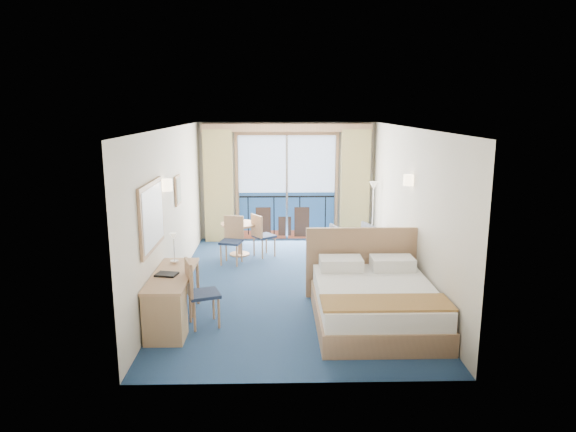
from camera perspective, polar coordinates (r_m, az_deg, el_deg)
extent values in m
plane|color=navy|center=(9.01, 0.32, -7.64)|extent=(6.50, 6.50, 0.00)
cube|color=beige|center=(11.86, -0.13, 3.87)|extent=(4.00, 0.02, 2.70)
cube|color=beige|center=(5.49, 1.34, -5.80)|extent=(4.00, 0.02, 2.70)
cube|color=beige|center=(8.82, -12.84, 0.74)|extent=(0.02, 6.50, 2.70)
cube|color=beige|center=(8.93, 13.33, 0.86)|extent=(0.02, 6.50, 2.70)
cube|color=silver|center=(8.49, 0.34, 9.86)|extent=(4.00, 6.50, 0.02)
cube|color=navy|center=(11.96, -0.13, 0.10)|extent=(2.20, 0.02, 1.08)
cube|color=#BCD1F7|center=(11.77, -0.13, 5.82)|extent=(2.20, 0.02, 1.32)
cube|color=brown|center=(12.06, -0.13, -2.04)|extent=(2.20, 0.02, 0.20)
cube|color=black|center=(11.87, -0.13, 2.17)|extent=(2.20, 0.02, 0.04)
cube|color=tan|center=(11.71, -0.13, 9.23)|extent=(2.36, 0.03, 0.12)
cube|color=tan|center=(11.87, -5.70, 3.09)|extent=(0.06, 0.03, 2.40)
cube|color=tan|center=(11.92, 5.42, 3.13)|extent=(0.06, 0.03, 2.40)
cube|color=silver|center=(11.83, -0.13, 3.12)|extent=(0.05, 0.02, 2.40)
cube|color=#332017|center=(12.00, 1.54, -0.65)|extent=(0.35, 0.02, 0.70)
cube|color=#332017|center=(11.98, -2.76, -0.67)|extent=(0.35, 0.02, 0.70)
cube|color=#332017|center=(12.00, -0.37, -1.13)|extent=(0.30, 0.02, 0.45)
cube|color=black|center=(11.97, -4.44, 0.02)|extent=(0.02, 0.01, 0.90)
cube|color=black|center=(11.95, -1.57, 0.04)|extent=(0.03, 0.01, 0.90)
cube|color=black|center=(11.97, 1.31, 0.05)|extent=(0.03, 0.01, 0.90)
cube|color=black|center=(12.01, 4.17, 0.07)|extent=(0.02, 0.01, 0.90)
cube|color=tan|center=(11.75, -7.70, 3.32)|extent=(0.65, 0.22, 2.55)
cube|color=tan|center=(11.82, 7.43, 3.38)|extent=(0.65, 0.22, 2.55)
cube|color=tan|center=(11.59, -0.12, 9.79)|extent=(3.80, 0.25, 0.18)
cube|color=tan|center=(7.34, -14.91, -0.02)|extent=(0.04, 1.25, 0.95)
cube|color=silver|center=(7.33, -14.74, -0.02)|extent=(0.01, 1.12, 0.82)
cube|color=tan|center=(9.20, -12.15, 2.81)|extent=(0.03, 0.42, 0.52)
cube|color=gray|center=(9.20, -12.03, 2.81)|extent=(0.01, 0.34, 0.44)
cylinder|color=#FFE2B2|center=(8.14, -13.34, 3.37)|extent=(0.18, 0.18, 0.18)
cylinder|color=#FFE2B2|center=(8.69, 13.29, 3.90)|extent=(0.18, 0.18, 0.18)
cube|color=tan|center=(7.50, 9.62, -10.66)|extent=(1.68, 2.10, 0.31)
cube|color=white|center=(7.40, 9.69, -8.60)|extent=(1.61, 2.03, 0.26)
cube|color=#A87841|center=(6.72, 10.85, -9.46)|extent=(1.66, 0.58, 0.03)
cube|color=white|center=(7.97, 5.90, -5.27)|extent=(0.65, 0.42, 0.19)
cube|color=white|center=(8.11, 11.52, -5.15)|extent=(0.65, 0.42, 0.19)
cube|color=tan|center=(8.38, 8.31, -5.13)|extent=(1.83, 0.06, 1.15)
cube|color=tan|center=(8.91, 11.77, -6.09)|extent=(0.45, 0.43, 0.60)
cube|color=silver|center=(8.78, 11.88, -4.05)|extent=(0.23, 0.20, 0.08)
imported|color=#4A525A|center=(10.43, 7.35, -2.90)|extent=(0.97, 0.98, 0.72)
cylinder|color=silver|center=(11.40, 9.26, -3.49)|extent=(0.20, 0.20, 0.03)
cylinder|color=silver|center=(11.23, 9.38, -0.15)|extent=(0.02, 0.02, 1.39)
cone|color=beige|center=(11.11, 9.50, 3.36)|extent=(0.19, 0.19, 0.17)
cube|color=tan|center=(7.43, -12.77, -6.43)|extent=(0.54, 1.57, 0.04)
cube|color=tan|center=(7.06, -13.50, -10.65)|extent=(0.51, 0.47, 0.70)
cylinder|color=tan|center=(7.78, -14.12, -8.52)|extent=(0.05, 0.05, 0.70)
cylinder|color=tan|center=(7.69, -10.59, -8.60)|extent=(0.05, 0.05, 0.70)
cylinder|color=tan|center=(8.28, -13.31, -7.22)|extent=(0.05, 0.05, 0.70)
cylinder|color=tan|center=(8.19, -9.99, -7.28)|extent=(0.05, 0.05, 0.70)
cube|color=#1E2A46|center=(7.35, -9.34, -8.55)|extent=(0.53, 0.53, 0.05)
cube|color=tan|center=(7.24, -10.96, -6.79)|extent=(0.17, 0.41, 0.50)
cylinder|color=tan|center=(7.32, -7.69, -10.64)|extent=(0.04, 0.04, 0.45)
cylinder|color=tan|center=(7.63, -8.27, -9.70)|extent=(0.04, 0.04, 0.45)
cylinder|color=tan|center=(7.26, -10.33, -10.92)|extent=(0.04, 0.04, 0.45)
cylinder|color=tan|center=(7.57, -10.80, -9.97)|extent=(0.04, 0.04, 0.45)
cube|color=black|center=(7.38, -13.33, -6.32)|extent=(0.32, 0.27, 0.03)
cylinder|color=silver|center=(7.91, -12.50, -4.92)|extent=(0.12, 0.12, 0.02)
cylinder|color=silver|center=(7.85, -12.56, -3.61)|extent=(0.02, 0.02, 0.39)
cone|color=beige|center=(7.80, -12.62, -2.22)|extent=(0.11, 0.11, 0.10)
cylinder|color=tan|center=(10.65, -5.46, -0.90)|extent=(0.75, 0.75, 0.04)
cylinder|color=tan|center=(10.73, -5.43, -2.61)|extent=(0.08, 0.08, 0.66)
cylinder|color=tan|center=(10.82, -5.40, -4.23)|extent=(0.41, 0.41, 0.03)
cube|color=#1E2A46|center=(10.58, -2.65, -2.23)|extent=(0.53, 0.53, 0.05)
cube|color=tan|center=(10.43, -3.49, -1.12)|extent=(0.25, 0.33, 0.45)
cylinder|color=tan|center=(10.60, -1.48, -3.44)|extent=(0.03, 0.03, 0.41)
cylinder|color=tan|center=(10.85, -2.43, -3.09)|extent=(0.03, 0.03, 0.41)
cylinder|color=tan|center=(10.44, -2.86, -3.71)|extent=(0.03, 0.03, 0.41)
cylinder|color=tan|center=(10.68, -3.79, -3.35)|extent=(0.03, 0.03, 0.41)
cube|color=#1E2A46|center=(10.11, -6.34, -2.87)|extent=(0.48, 0.48, 0.05)
cube|color=tan|center=(10.22, -6.04, -1.27)|extent=(0.40, 0.13, 0.47)
cylinder|color=tan|center=(10.07, -7.47, -4.32)|extent=(0.03, 0.03, 0.43)
cylinder|color=tan|center=(9.97, -5.72, -4.45)|extent=(0.03, 0.03, 0.43)
cylinder|color=tan|center=(10.36, -6.88, -3.84)|extent=(0.03, 0.03, 0.43)
cylinder|color=tan|center=(10.27, -5.17, -3.95)|extent=(0.03, 0.03, 0.43)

